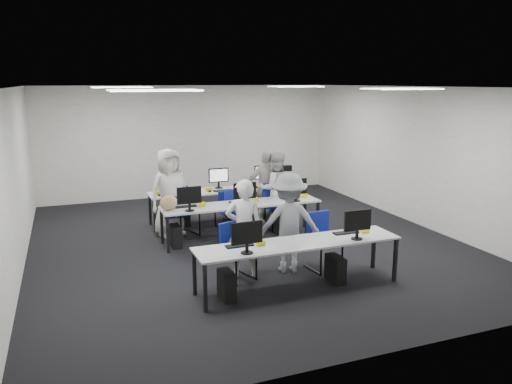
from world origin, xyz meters
name	(u,v)px	position (x,y,z in m)	size (l,w,h in m)	color
room	(245,167)	(0.00, 0.00, 1.50)	(9.00, 9.02, 3.00)	black
ceiling_panels	(245,88)	(0.00, 0.00, 2.98)	(5.20, 4.60, 0.02)	white
desk_front	(299,245)	(0.00, -2.40, 0.68)	(3.20, 0.70, 0.73)	#ACAEB0
desk_mid	(242,206)	(0.00, 0.20, 0.68)	(3.20, 0.70, 0.73)	#ACAEB0
desk_back	(221,192)	(0.00, 1.60, 0.68)	(3.20, 0.70, 0.73)	#ACAEB0
equipment_front	(287,267)	(-0.19, -2.42, 0.36)	(2.51, 0.41, 1.19)	#0B599B
equipment_mid	(233,223)	(-0.19, 0.18, 0.36)	(2.91, 0.41, 1.19)	white
equipment_back	(229,205)	(0.19, 1.62, 0.36)	(2.91, 0.41, 1.19)	white
chair_0	(237,262)	(-0.76, -1.73, 0.29)	(0.58, 0.60, 0.91)	navy
chair_1	(323,252)	(0.73, -1.84, 0.30)	(0.52, 0.56, 0.96)	navy
chair_2	(184,220)	(-1.03, 0.87, 0.31)	(0.61, 0.64, 0.98)	navy
chair_3	(230,219)	(-0.04, 0.82, 0.26)	(0.44, 0.48, 0.83)	navy
chair_4	(276,214)	(0.94, 0.65, 0.30)	(0.50, 0.54, 0.96)	navy
chair_5	(174,223)	(-1.23, 0.93, 0.27)	(0.43, 0.47, 0.86)	navy
chair_6	(228,215)	(-0.02, 1.05, 0.28)	(0.51, 0.54, 0.89)	navy
chair_7	(274,211)	(1.05, 1.07, 0.27)	(0.55, 0.57, 0.85)	navy
handbag	(169,203)	(-1.45, 0.21, 0.87)	(0.35, 0.22, 0.28)	#966E4D
student_0	(244,229)	(-0.63, -1.70, 0.81)	(0.59, 0.39, 1.62)	beige
student_1	(276,189)	(1.00, 0.82, 0.83)	(0.81, 0.63, 1.66)	beige
student_2	(170,193)	(-1.28, 0.97, 0.90)	(0.88, 0.57, 1.79)	beige
student_3	(266,188)	(0.85, 1.01, 0.83)	(0.97, 0.40, 1.66)	beige
photographer	(289,223)	(0.15, -1.70, 0.83)	(1.07, 0.62, 1.66)	gray
dslr_camera	(287,168)	(0.19, -1.52, 1.72)	(0.14, 0.18, 0.10)	black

